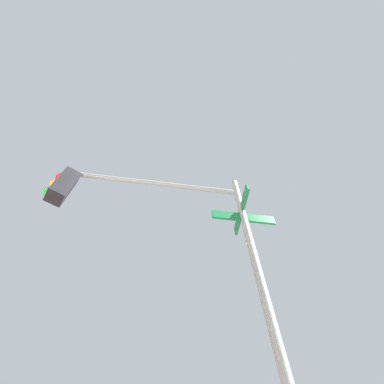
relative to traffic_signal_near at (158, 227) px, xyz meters
The scene contains 1 object.
traffic_signal_near is the anchor object (origin of this frame).
Camera 1 is at (-8.62, -5.05, 0.99)m, focal length 25.73 mm.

